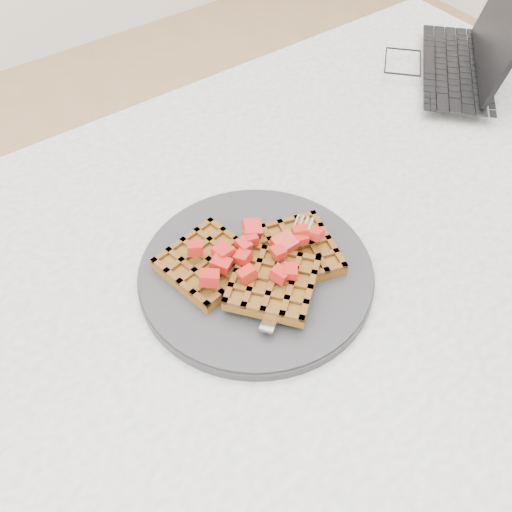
{
  "coord_description": "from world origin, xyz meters",
  "views": [
    {
      "loc": [
        -0.38,
        -0.37,
        1.3
      ],
      "look_at": [
        -0.12,
        -0.01,
        0.79
      ],
      "focal_mm": 40.0,
      "sensor_mm": 36.0,
      "label": 1
    }
  ],
  "objects": [
    {
      "name": "strawberry_pile",
      "position": [
        -0.12,
        -0.01,
        0.8
      ],
      "size": [
        0.15,
        0.15,
        0.02
      ],
      "primitive_type": null,
      "color": "#8E0503",
      "rests_on": "waffles"
    },
    {
      "name": "ground",
      "position": [
        0.0,
        0.0,
        0.0
      ],
      "size": [
        4.0,
        4.0,
        0.0
      ],
      "primitive_type": "plane",
      "color": "tan",
      "rests_on": "ground"
    },
    {
      "name": "fork",
      "position": [
        -0.09,
        -0.04,
        0.77
      ],
      "size": [
        0.16,
        0.13,
        0.02
      ],
      "primitive_type": null,
      "rotation": [
        0.0,
        0.0,
        -0.94
      ],
      "color": "silver",
      "rests_on": "plate"
    },
    {
      "name": "table",
      "position": [
        0.0,
        0.0,
        0.64
      ],
      "size": [
        1.2,
        0.8,
        0.75
      ],
      "color": "silver",
      "rests_on": "ground"
    },
    {
      "name": "plate",
      "position": [
        -0.12,
        -0.01,
        0.76
      ],
      "size": [
        0.29,
        0.29,
        0.02
      ],
      "primitive_type": "cylinder",
      "color": "#252528",
      "rests_on": "table"
    },
    {
      "name": "waffles",
      "position": [
        -0.12,
        -0.02,
        0.78
      ],
      "size": [
        0.21,
        0.2,
        0.03
      ],
      "color": "brown",
      "rests_on": "plate"
    },
    {
      "name": "laptop",
      "position": [
        0.42,
        0.16,
        0.78
      ],
      "size": [
        0.34,
        0.33,
        0.19
      ],
      "rotation": [
        0.0,
        0.0,
        3.89
      ],
      "color": "black",
      "rests_on": "table"
    }
  ]
}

